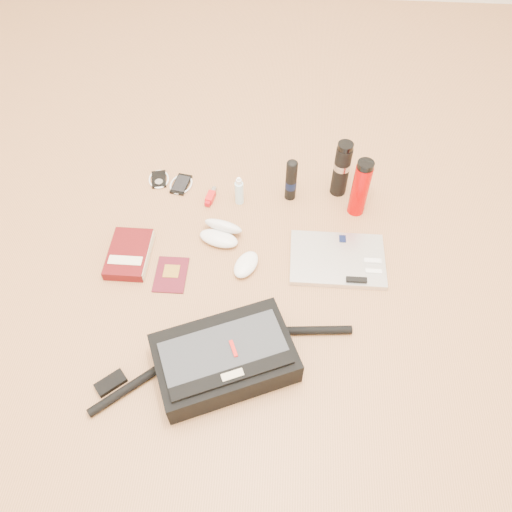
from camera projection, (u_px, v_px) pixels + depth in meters
name	position (u px, v px, depth m)	size (l,w,h in m)	color
ground	(249.00, 293.00, 1.60)	(4.00, 4.00, 0.00)	#A97246
messenger_bag	(224.00, 358.00, 1.41)	(0.74, 0.37, 0.11)	black
laptop	(338.00, 259.00, 1.67)	(0.32, 0.22, 0.03)	silver
book	(129.00, 254.00, 1.68)	(0.13, 0.20, 0.04)	#4C0A0C
passport	(171.00, 274.00, 1.64)	(0.10, 0.14, 0.01)	#4C0E1A
mouse	(246.00, 265.00, 1.65)	(0.11, 0.13, 0.04)	white
sunglasses_case	(221.00, 232.00, 1.72)	(0.16, 0.15, 0.08)	white
ipod	(159.00, 179.00, 1.91)	(0.09, 0.10, 0.01)	black
phone	(181.00, 184.00, 1.90)	(0.10, 0.11, 0.01)	black
inhaler	(211.00, 196.00, 1.85)	(0.04, 0.09, 0.02)	red
spray_bottle	(239.00, 192.00, 1.81)	(0.04, 0.04, 0.12)	#B9E6F6
aerosol_can	(291.00, 180.00, 1.79)	(0.05, 0.05, 0.18)	black
thermos_black	(341.00, 169.00, 1.79)	(0.07, 0.07, 0.23)	black
thermos_red	(360.00, 188.00, 1.73)	(0.07, 0.07, 0.23)	#B90000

